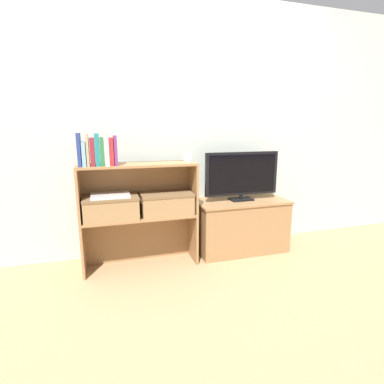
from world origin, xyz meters
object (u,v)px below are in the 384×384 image
book_crimson (111,152)px  baby_monitor (187,157)px  tv (242,175)px  book_maroon (92,152)px  book_plum (115,150)px  tv_stand (240,225)px  book_tan (88,150)px  book_teal (97,150)px  book_navy (79,150)px  book_skyblue (84,154)px  laptop (110,195)px  storage_basket_right (167,202)px  book_ivory (107,152)px  book_forest (102,151)px  storage_basket_left (111,206)px

book_crimson → baby_monitor: book_crimson is taller
tv → baby_monitor: (-0.57, -0.08, 0.19)m
book_maroon → book_plum: (0.17, 0.00, 0.01)m
book_maroon → tv_stand: bearing=5.0°
book_tan → book_crimson: book_tan is taller
tv_stand → book_teal: 1.53m
book_navy → baby_monitor: bearing=2.8°
book_skyblue → laptop: book_skyblue is taller
book_skyblue → storage_basket_right: size_ratio=0.43×
book_ivory → laptop: bearing=72.3°
tv_stand → storage_basket_right: (-0.76, -0.09, 0.31)m
book_skyblue → book_crimson: book_crimson is taller
tv → book_plum: (-1.17, -0.12, 0.27)m
tv → book_teal: (-1.31, -0.12, 0.27)m
book_tan → book_ivory: size_ratio=1.17×
book_maroon → laptop: size_ratio=0.70×
tv_stand → baby_monitor: (-0.57, -0.08, 0.70)m
book_forest → book_ivory: (0.04, 0.00, -0.00)m
book_tan → baby_monitor: 0.82m
book_ivory → book_plum: (0.07, 0.00, 0.01)m
book_plum → book_tan: bearing=180.0°
tv → book_tan: (-1.38, -0.12, 0.27)m
book_ivory → book_plum: bearing=0.0°
storage_basket_right → tv_stand: bearing=6.9°
book_crimson → book_plum: (0.03, 0.00, 0.01)m
book_tan → book_plum: book_tan is taller
storage_basket_left → storage_basket_right: same height
book_ivory → book_teal: bearing=180.0°
book_tan → book_maroon: bearing=0.0°
book_skyblue → book_maroon: (0.06, 0.00, 0.01)m
baby_monitor → storage_basket_left: baby_monitor is taller
tv → book_skyblue: bearing=-175.2°
tv_stand → storage_basket_right: bearing=-173.1°
book_plum → baby_monitor: (0.61, 0.04, -0.07)m
tv_stand → book_forest: size_ratio=4.06×
book_plum → baby_monitor: 0.61m
book_navy → book_ivory: size_ratio=1.20×
baby_monitor → storage_basket_left: size_ratio=0.26×
tv_stand → storage_basket_left: (-1.23, -0.09, 0.31)m
baby_monitor → storage_basket_right: bearing=-175.6°
book_maroon → storage_basket_right: size_ratio=0.48×
book_navy → storage_basket_left: (0.21, 0.03, -0.47)m
book_navy → laptop: book_navy is taller
book_navy → book_plum: book_navy is taller
baby_monitor → storage_basket_right: (-0.20, -0.01, -0.39)m
book_crimson → book_ivory: bearing=180.0°
book_navy → book_plum: (0.27, 0.00, -0.01)m
tv_stand → book_forest: bearing=-174.7°
book_teal → tv_stand: bearing=5.2°
tv → storage_basket_left: 1.25m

